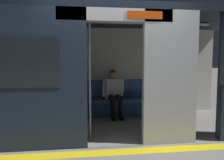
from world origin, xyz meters
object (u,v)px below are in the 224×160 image
at_px(bench_seat, 104,103).
at_px(person_seated, 114,90).
at_px(book, 100,98).
at_px(train_car, 105,55).
at_px(handbag, 128,95).
at_px(grab_pole_door, 90,78).

relative_size(bench_seat, person_seated, 2.20).
height_order(bench_seat, person_seated, person_seated).
relative_size(bench_seat, book, 11.58).
bearing_deg(train_car, bench_seat, -93.74).
relative_size(bench_seat, handbag, 9.80).
relative_size(train_car, handbag, 24.62).
height_order(person_seated, book, person_seated).
relative_size(bench_seat, grab_pole_door, 1.16).
xyz_separation_m(person_seated, handbag, (-0.38, -0.08, -0.14)).
bearing_deg(train_car, grab_pole_door, 63.68).
distance_m(train_car, bench_seat, 1.49).
xyz_separation_m(bench_seat, handbag, (-0.62, -0.03, 0.19)).
bearing_deg(bench_seat, grab_pole_door, 75.96).
bearing_deg(grab_pole_door, handbag, -122.25).
bearing_deg(person_seated, train_car, 70.20).
xyz_separation_m(bench_seat, grab_pole_door, (0.40, 1.59, 0.76)).
bearing_deg(book, grab_pole_door, 109.15).
bearing_deg(person_seated, grab_pole_door, 67.22).
distance_m(train_car, grab_pole_door, 0.87).
relative_size(book, grab_pole_door, 0.10).
height_order(book, grab_pole_door, grab_pole_door).
xyz_separation_m(bench_seat, person_seated, (-0.25, 0.05, 0.32)).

